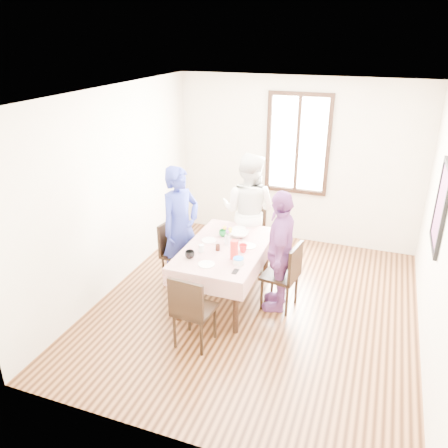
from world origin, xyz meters
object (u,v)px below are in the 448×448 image
(chair_right, at_px, (280,275))
(chair_far, at_px, (248,237))
(dining_table, at_px, (225,273))
(chair_left, at_px, (180,254))
(person_far, at_px, (248,211))
(person_left, at_px, (180,228))
(chair_near, at_px, (195,309))
(person_right, at_px, (280,251))

(chair_right, bearing_deg, chair_far, 45.31)
(dining_table, xyz_separation_m, chair_left, (-0.73, 0.14, 0.08))
(chair_left, distance_m, person_far, 1.20)
(dining_table, distance_m, person_left, 0.87)
(chair_right, distance_m, chair_far, 1.21)
(chair_left, bearing_deg, person_left, 98.54)
(chair_far, relative_size, person_far, 0.52)
(dining_table, xyz_separation_m, chair_near, (0.00, -1.02, 0.08))
(person_right, bearing_deg, person_left, -100.96)
(chair_left, bearing_deg, chair_near, 40.71)
(chair_far, distance_m, chair_near, 2.03)
(chair_far, xyz_separation_m, person_left, (-0.71, -0.88, 0.40))
(person_right, bearing_deg, chair_near, -40.86)
(chair_left, relative_size, person_left, 0.53)
(dining_table, distance_m, chair_near, 1.02)
(chair_far, distance_m, person_far, 0.42)
(dining_table, height_order, chair_near, chair_near)
(dining_table, xyz_separation_m, person_right, (0.71, 0.05, 0.42))
(person_left, height_order, person_far, person_far)
(chair_far, bearing_deg, person_right, 128.90)
(chair_near, relative_size, person_right, 0.57)
(chair_right, bearing_deg, person_right, 98.48)
(chair_near, height_order, person_right, person_right)
(chair_far, bearing_deg, dining_table, 92.81)
(person_right, bearing_deg, person_far, -150.60)
(chair_near, bearing_deg, chair_far, 94.67)
(chair_near, distance_m, person_far, 2.06)
(chair_far, bearing_deg, chair_left, 53.19)
(chair_left, distance_m, chair_near, 1.36)
(chair_far, height_order, person_far, person_far)
(chair_far, height_order, person_left, person_left)
(chair_near, height_order, person_left, person_left)
(chair_far, bearing_deg, chair_right, 129.64)
(chair_left, height_order, chair_right, same)
(person_far, bearing_deg, chair_left, 54.22)
(chair_left, xyz_separation_m, chair_near, (0.73, -1.15, 0.00))
(person_right, bearing_deg, dining_table, -93.48)
(person_far, xyz_separation_m, person_right, (0.71, -0.95, -0.08))
(chair_left, bearing_deg, person_far, 148.32)
(person_far, bearing_deg, person_left, 54.98)
(chair_near, relative_size, person_far, 0.52)
(person_left, bearing_deg, chair_far, -15.91)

